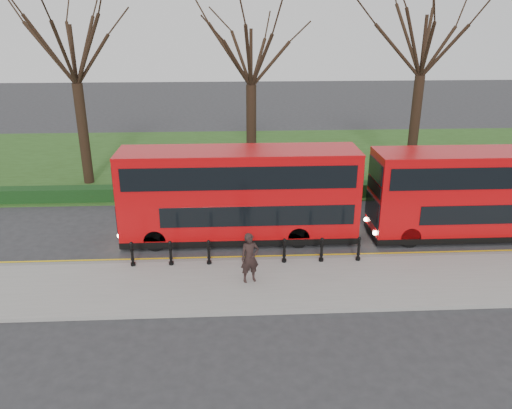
{
  "coord_description": "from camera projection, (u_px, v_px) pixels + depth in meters",
  "views": [
    {
      "loc": [
        0.74,
        -19.66,
        9.67
      ],
      "look_at": [
        1.79,
        0.5,
        2.0
      ],
      "focal_mm": 35.0,
      "sensor_mm": 36.0,
      "label": 1
    }
  ],
  "objects": [
    {
      "name": "bus_lead",
      "position": [
        239.0,
        195.0,
        22.34
      ],
      "size": [
        10.57,
        2.43,
        4.2
      ],
      "color": "#B2080B",
      "rests_on": "ground"
    },
    {
      "name": "tree_left",
      "position": [
        73.0,
        48.0,
        27.87
      ],
      "size": [
        7.02,
        7.02,
        10.97
      ],
      "color": "black",
      "rests_on": "ground"
    },
    {
      "name": "pavement",
      "position": [
        214.0,
        285.0,
        18.93
      ],
      "size": [
        60.0,
        4.0,
        0.15
      ],
      "primitive_type": "cube",
      "color": "gray",
      "rests_on": "ground"
    },
    {
      "name": "hedge",
      "position": [
        218.0,
        192.0,
        27.96
      ],
      "size": [
        60.0,
        0.9,
        0.8
      ],
      "primitive_type": "cube",
      "color": "black",
      "rests_on": "ground"
    },
    {
      "name": "ground",
      "position": [
        216.0,
        252.0,
        21.76
      ],
      "size": [
        120.0,
        120.0,
        0.0
      ],
      "primitive_type": "plane",
      "color": "#28282B",
      "rests_on": "ground"
    },
    {
      "name": "bollard_row",
      "position": [
        247.0,
        252.0,
        20.33
      ],
      "size": [
        9.4,
        0.15,
        1.0
      ],
      "color": "black",
      "rests_on": "pavement"
    },
    {
      "name": "grass_verge",
      "position": [
        221.0,
        159.0,
        35.75
      ],
      "size": [
        60.0,
        18.0,
        0.06
      ],
      "primitive_type": "cube",
      "color": "#254416",
      "rests_on": "ground"
    },
    {
      "name": "tree_mid",
      "position": [
        251.0,
        51.0,
        28.43
      ],
      "size": [
        6.84,
        6.84,
        10.69
      ],
      "color": "black",
      "rests_on": "ground"
    },
    {
      "name": "yellow_line_outer",
      "position": [
        215.0,
        259.0,
        21.1
      ],
      "size": [
        60.0,
        0.1,
        0.01
      ],
      "primitive_type": "cube",
      "color": "yellow",
      "rests_on": "ground"
    },
    {
      "name": "pedestrian",
      "position": [
        250.0,
        258.0,
        18.76
      ],
      "size": [
        0.82,
        0.65,
        1.96
      ],
      "primitive_type": "imported",
      "rotation": [
        0.0,
        0.0,
        0.28
      ],
      "color": "black",
      "rests_on": "pavement"
    },
    {
      "name": "bus_rear",
      "position": [
        484.0,
        194.0,
        22.67
      ],
      "size": [
        10.24,
        2.35,
        4.07
      ],
      "color": "#B2080B",
      "rests_on": "ground"
    },
    {
      "name": "tree_right",
      "position": [
        424.0,
        39.0,
        28.69
      ],
      "size": [
        7.39,
        7.39,
        11.55
      ],
      "color": "black",
      "rests_on": "ground"
    },
    {
      "name": "kerb",
      "position": [
        215.0,
        261.0,
        20.8
      ],
      "size": [
        60.0,
        0.25,
        0.16
      ],
      "primitive_type": "cube",
      "color": "slate",
      "rests_on": "ground"
    },
    {
      "name": "yellow_line_inner",
      "position": [
        215.0,
        257.0,
        21.29
      ],
      "size": [
        60.0,
        0.1,
        0.01
      ],
      "primitive_type": "cube",
      "color": "yellow",
      "rests_on": "ground"
    }
  ]
}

